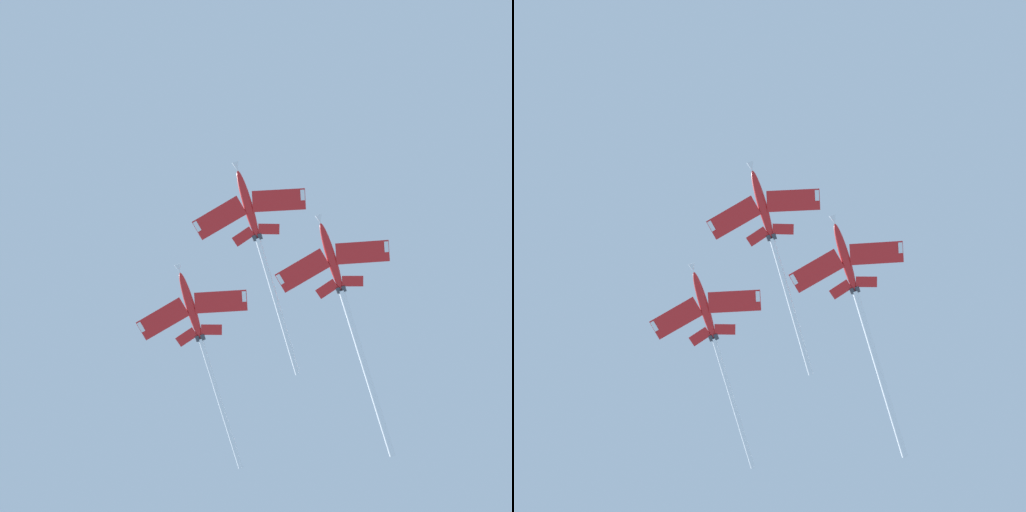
{
  "view_description": "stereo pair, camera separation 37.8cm",
  "coord_description": "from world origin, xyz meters",
  "views": [
    {
      "loc": [
        19.24,
        -15.0,
        1.91
      ],
      "look_at": [
        -17.97,
        15.44,
        141.39
      ],
      "focal_mm": 60.79,
      "sensor_mm": 36.0,
      "label": 1
    },
    {
      "loc": [
        19.0,
        -15.29,
        1.91
      ],
      "look_at": [
        -17.97,
        15.44,
        141.39
      ],
      "focal_mm": 60.79,
      "sensor_mm": 36.0,
      "label": 2
    }
  ],
  "objects": [
    {
      "name": "jet_right_wing",
      "position": [
        -34.27,
        15.97,
        138.69
      ],
      "size": [
        24.38,
        30.79,
        10.76
      ],
      "color": "red"
    },
    {
      "name": "jet_lead",
      "position": [
        -15.34,
        13.56,
        142.2
      ],
      "size": [
        24.86,
        31.11,
        11.46
      ],
      "color": "red"
    },
    {
      "name": "jet_left_wing",
      "position": [
        -14.34,
        32.3,
        138.05
      ],
      "size": [
        27.39,
        35.77,
        13.11
      ],
      "color": "red"
    }
  ]
}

